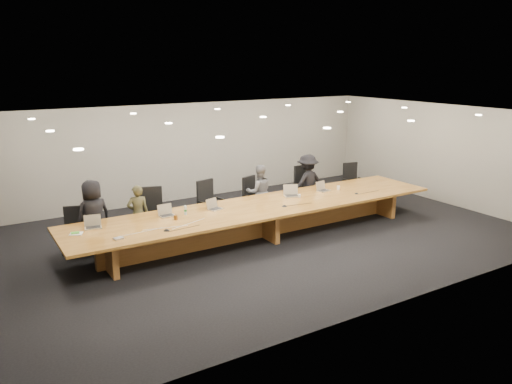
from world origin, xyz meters
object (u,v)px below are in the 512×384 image
(person_a, at_px, (94,215))
(paper_cup_far, at_px, (338,188))
(laptop_e, at_px, (324,186))
(mic_left, at_px, (166,230))
(water_bottle, at_px, (185,210))
(mic_right, at_px, (357,193))
(laptop_a, at_px, (93,222))
(chair_mid_left, at_px, (211,203))
(paper_cup_near, at_px, (299,196))
(av_box, at_px, (118,238))
(amber_mug, at_px, (176,217))
(laptop_d, at_px, (292,191))
(person_b, at_px, (138,214))
(person_d, at_px, (307,183))
(chair_left, at_px, (152,213))
(laptop_c, at_px, (215,204))
(chair_far_left, at_px, (74,230))
(laptop_b, at_px, (167,210))
(person_c, at_px, (259,192))
(chair_mid_right, at_px, (255,197))
(mic_center, at_px, (284,206))
(chair_far_right, at_px, (354,182))
(conference_table, at_px, (263,215))
(chair_right, at_px, (307,187))

(person_a, xyz_separation_m, paper_cup_far, (5.96, -0.94, 0.02))
(laptop_e, height_order, mic_left, laptop_e)
(water_bottle, height_order, mic_right, water_bottle)
(laptop_a, relative_size, mic_left, 2.58)
(chair_mid_left, relative_size, paper_cup_near, 15.05)
(av_box, relative_size, mic_right, 1.64)
(laptop_a, bearing_deg, amber_mug, -1.18)
(laptop_d, bearing_deg, person_b, -171.99)
(person_d, xyz_separation_m, laptop_e, (-0.12, -0.86, 0.10))
(chair_left, relative_size, person_d, 0.77)
(person_d, bearing_deg, mic_right, 99.29)
(laptop_c, relative_size, paper_cup_near, 4.04)
(laptop_e, bearing_deg, paper_cup_far, -23.48)
(chair_far_left, relative_size, paper_cup_near, 12.88)
(chair_far_left, distance_m, person_a, 0.49)
(laptop_b, xyz_separation_m, av_box, (-1.30, -0.86, -0.11))
(laptop_b, bearing_deg, person_a, 147.31)
(person_a, bearing_deg, av_box, 78.27)
(laptop_d, xyz_separation_m, amber_mug, (-3.14, -0.26, -0.09))
(paper_cup_far, bearing_deg, laptop_b, 178.14)
(person_c, bearing_deg, chair_far_left, 17.31)
(chair_mid_right, height_order, laptop_b, chair_mid_right)
(person_a, height_order, laptop_b, person_a)
(paper_cup_near, height_order, mic_center, paper_cup_near)
(paper_cup_near, bearing_deg, laptop_e, 11.47)
(paper_cup_near, bearing_deg, person_b, 164.65)
(chair_far_left, distance_m, person_d, 6.09)
(chair_far_left, xyz_separation_m, chair_far_right, (7.88, 0.08, 0.06))
(chair_mid_right, distance_m, laptop_a, 4.44)
(person_d, distance_m, av_box, 5.88)
(chair_mid_left, bearing_deg, laptop_d, -43.13)
(laptop_b, relative_size, av_box, 1.85)
(mic_left, bearing_deg, laptop_a, 142.43)
(laptop_c, bearing_deg, laptop_a, 159.38)
(chair_mid_left, bearing_deg, chair_far_right, -13.16)
(person_a, xyz_separation_m, laptop_c, (2.45, -0.88, 0.10))
(laptop_e, distance_m, mic_center, 1.77)
(chair_left, xyz_separation_m, amber_mug, (0.10, -1.18, 0.20))
(chair_mid_left, xyz_separation_m, person_a, (-2.85, -0.13, 0.19))
(amber_mug, bearing_deg, chair_far_left, 147.21)
(chair_far_left, bearing_deg, laptop_a, -59.50)
(chair_mid_left, bearing_deg, person_d, -15.65)
(chair_mid_right, xyz_separation_m, mic_right, (1.95, -1.67, 0.21))
(conference_table, xyz_separation_m, person_a, (-3.53, 1.15, 0.25))
(laptop_a, xyz_separation_m, mic_right, (6.28, -0.73, -0.11))
(chair_right, relative_size, laptop_d, 3.32)
(chair_mid_left, xyz_separation_m, laptop_e, (2.71, -0.97, 0.29))
(laptop_d, relative_size, mic_right, 3.40)
(chair_mid_right, bearing_deg, laptop_e, -53.97)
(paper_cup_far, relative_size, mic_left, 0.78)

